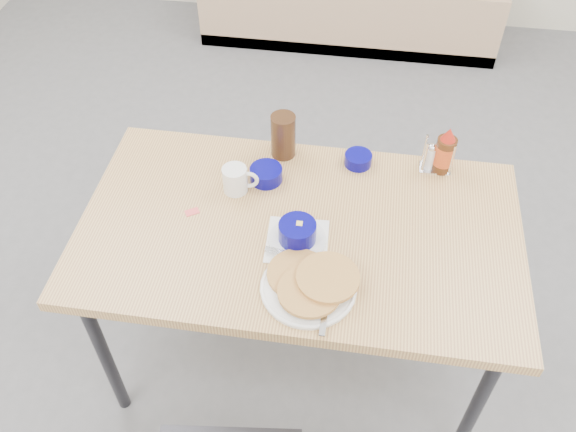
# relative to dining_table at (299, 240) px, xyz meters

# --- Properties ---
(ground) EXTENTS (6.00, 6.00, 0.00)m
(ground) POSITION_rel_dining_table_xyz_m (0.00, -0.25, -0.70)
(ground) COLOR slate
(ground) RESTS_ON ground
(dining_table) EXTENTS (1.40, 0.80, 0.76)m
(dining_table) POSITION_rel_dining_table_xyz_m (0.00, 0.00, 0.00)
(dining_table) COLOR tan
(dining_table) RESTS_ON ground
(pancake_plate) EXTENTS (0.28, 0.30, 0.05)m
(pancake_plate) POSITION_rel_dining_table_xyz_m (0.06, -0.23, 0.08)
(pancake_plate) COLOR white
(pancake_plate) RESTS_ON dining_table
(coffee_mug) EXTENTS (0.12, 0.08, 0.09)m
(coffee_mug) POSITION_rel_dining_table_xyz_m (-0.23, 0.14, 0.11)
(coffee_mug) COLOR white
(coffee_mug) RESTS_ON dining_table
(grits_setting) EXTENTS (0.22, 0.20, 0.08)m
(grits_setting) POSITION_rel_dining_table_xyz_m (0.00, -0.06, 0.10)
(grits_setting) COLOR white
(grits_setting) RESTS_ON dining_table
(creamer_bowl) EXTENTS (0.11, 0.11, 0.05)m
(creamer_bowl) POSITION_rel_dining_table_xyz_m (-0.14, 0.20, 0.09)
(creamer_bowl) COLOR #06046D
(creamer_bowl) RESTS_ON dining_table
(butter_bowl) EXTENTS (0.09, 0.09, 0.04)m
(butter_bowl) POSITION_rel_dining_table_xyz_m (0.16, 0.32, 0.08)
(butter_bowl) COLOR #06046D
(butter_bowl) RESTS_ON dining_table
(amber_tumbler) EXTENTS (0.10, 0.10, 0.16)m
(amber_tumbler) POSITION_rel_dining_table_xyz_m (-0.10, 0.34, 0.14)
(amber_tumbler) COLOR #372011
(amber_tumbler) RESTS_ON dining_table
(condiment_caddy) EXTENTS (0.11, 0.06, 0.13)m
(condiment_caddy) POSITION_rel_dining_table_xyz_m (0.43, 0.34, 0.11)
(condiment_caddy) COLOR silver
(condiment_caddy) RESTS_ON dining_table
(syrup_bottle) EXTENTS (0.07, 0.07, 0.18)m
(syrup_bottle) POSITION_rel_dining_table_xyz_m (0.45, 0.34, 0.14)
(syrup_bottle) COLOR #47230F
(syrup_bottle) RESTS_ON dining_table
(sugar_wrapper) EXTENTS (0.05, 0.05, 0.00)m
(sugar_wrapper) POSITION_rel_dining_table_xyz_m (-0.35, 0.01, 0.06)
(sugar_wrapper) COLOR #FA5354
(sugar_wrapper) RESTS_ON dining_table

